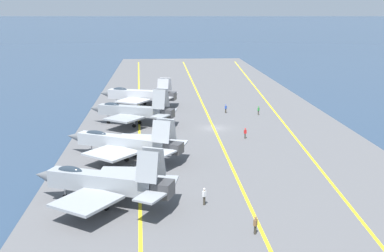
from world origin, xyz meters
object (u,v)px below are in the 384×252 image
(crew_brown_vest, at_px, (255,224))
(crew_green_vest, at_px, (258,110))
(crew_white_vest, at_px, (204,196))
(parked_jet_nearest, at_px, (104,182))
(crew_blue_vest, at_px, (226,108))
(parked_jet_fourth, at_px, (138,95))
(parked_jet_second, at_px, (125,142))
(parked_jet_third, at_px, (133,111))
(crew_red_vest, at_px, (245,133))

(crew_brown_vest, xyz_separation_m, crew_green_vest, (48.27, -10.25, -0.00))
(crew_brown_vest, xyz_separation_m, crew_white_vest, (6.85, 3.96, 0.08))
(parked_jet_nearest, xyz_separation_m, crew_blue_vest, (42.80, -18.61, -1.53))
(crew_white_vest, height_order, crew_green_vest, crew_white_vest)
(parked_jet_fourth, bearing_deg, crew_white_vest, -170.39)
(parked_jet_fourth, relative_size, crew_green_vest, 9.56)
(parked_jet_nearest, distance_m, crew_green_vest, 47.47)
(crew_white_vest, relative_size, crew_blue_vest, 1.10)
(parked_jet_nearest, height_order, parked_jet_second, parked_jet_nearest)
(parked_jet_third, distance_m, crew_white_vest, 36.03)
(crew_white_vest, bearing_deg, crew_brown_vest, -149.94)
(parked_jet_fourth, bearing_deg, parked_jet_nearest, 178.14)
(parked_jet_second, xyz_separation_m, parked_jet_fourth, (34.93, -0.52, 0.14))
(crew_brown_vest, height_order, crew_green_vest, crew_brown_vest)
(parked_jet_second, relative_size, crew_red_vest, 10.17)
(parked_jet_second, height_order, parked_jet_third, parked_jet_third)
(crew_red_vest, bearing_deg, parked_jet_third, 61.40)
(parked_jet_nearest, xyz_separation_m, parked_jet_fourth, (50.46, -1.64, -0.07))
(parked_jet_second, height_order, crew_green_vest, parked_jet_second)
(parked_jet_second, distance_m, crew_white_vest, 18.78)
(parked_jet_fourth, height_order, crew_red_vest, parked_jet_fourth)
(parked_jet_nearest, distance_m, crew_brown_vest, 16.27)
(crew_red_vest, relative_size, crew_green_vest, 0.98)
(parked_jet_third, bearing_deg, crew_green_vest, -74.21)
(crew_white_vest, relative_size, crew_green_vest, 1.08)
(parked_jet_second, relative_size, crew_brown_vest, 9.97)
(crew_red_vest, distance_m, crew_white_vest, 26.61)
(crew_brown_vest, height_order, crew_red_vest, crew_brown_vest)
(parked_jet_second, height_order, crew_white_vest, parked_jet_second)
(parked_jet_nearest, distance_m, crew_red_vest, 30.95)
(crew_red_vest, xyz_separation_m, crew_green_vest, (16.29, -5.45, 0.02))
(crew_white_vest, height_order, crew_blue_vest, crew_white_vest)
(parked_jet_nearest, xyz_separation_m, parked_jet_second, (15.53, -1.12, -0.21))
(crew_brown_vest, relative_size, crew_blue_vest, 1.02)
(crew_blue_vest, bearing_deg, crew_green_vest, -110.24)
(crew_blue_vest, bearing_deg, parked_jet_third, 116.80)
(crew_brown_vest, distance_m, crew_green_vest, 49.34)
(crew_brown_vest, xyz_separation_m, crew_blue_vest, (50.45, -4.33, -0.02))
(parked_jet_second, bearing_deg, parked_jet_fourth, -0.85)
(parked_jet_third, height_order, crew_green_vest, parked_jet_third)
(crew_brown_vest, bearing_deg, parked_jet_third, 17.34)
(parked_jet_second, xyz_separation_m, parked_jet_third, (18.51, -0.15, 0.32))
(parked_jet_nearest, distance_m, parked_jet_third, 34.06)
(parked_jet_fourth, distance_m, crew_red_vest, 31.45)
(crew_white_vest, bearing_deg, parked_jet_third, 14.56)
(crew_green_vest, bearing_deg, crew_brown_vest, 168.02)
(crew_green_vest, bearing_deg, crew_red_vest, 161.51)
(parked_jet_fourth, relative_size, crew_white_vest, 8.81)
(crew_brown_vest, distance_m, crew_red_vest, 32.33)
(parked_jet_nearest, relative_size, crew_red_vest, 9.25)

